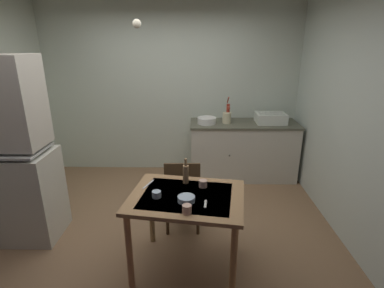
% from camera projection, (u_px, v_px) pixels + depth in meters
% --- Properties ---
extents(ground_plane, '(4.99, 4.99, 0.00)m').
position_uv_depth(ground_plane, '(162.00, 229.00, 3.46)').
color(ground_plane, '#876547').
extents(wall_back, '(4.09, 0.10, 2.64)m').
position_uv_depth(wall_back, '(172.00, 91.00, 4.75)').
color(wall_back, silver).
rests_on(wall_back, ground).
extents(wall_right, '(0.10, 3.66, 2.64)m').
position_uv_depth(wall_right, '(359.00, 120.00, 3.00)').
color(wall_right, silver).
rests_on(wall_right, ground).
extents(hutch_cabinet, '(0.86, 0.55, 1.96)m').
position_uv_depth(hutch_cabinet, '(9.00, 159.00, 3.07)').
color(hutch_cabinet, beige).
rests_on(hutch_cabinet, ground).
extents(counter_cabinet, '(1.64, 0.64, 0.89)m').
position_uv_depth(counter_cabinet, '(243.00, 150.00, 4.67)').
color(counter_cabinet, beige).
rests_on(counter_cabinet, ground).
extents(sink_basin, '(0.44, 0.34, 0.15)m').
position_uv_depth(sink_basin, '(271.00, 118.00, 4.50)').
color(sink_basin, white).
rests_on(sink_basin, counter_cabinet).
extents(hand_pump, '(0.05, 0.27, 0.39)m').
position_uv_depth(hand_pump, '(228.00, 111.00, 4.52)').
color(hand_pump, maroon).
rests_on(hand_pump, counter_cabinet).
extents(mixing_bowl_counter, '(0.28, 0.28, 0.09)m').
position_uv_depth(mixing_bowl_counter, '(207.00, 120.00, 4.47)').
color(mixing_bowl_counter, white).
rests_on(mixing_bowl_counter, counter_cabinet).
extents(stoneware_crock, '(0.13, 0.13, 0.16)m').
position_uv_depth(stoneware_crock, '(227.00, 118.00, 4.49)').
color(stoneware_crock, beige).
rests_on(stoneware_crock, counter_cabinet).
extents(dining_table, '(1.10, 0.91, 0.78)m').
position_uv_depth(dining_table, '(187.00, 206.00, 2.67)').
color(dining_table, '#9D754C').
rests_on(dining_table, ground).
extents(chair_far_side, '(0.41, 0.41, 0.87)m').
position_uv_depth(chair_far_side, '(183.00, 193.00, 3.31)').
color(chair_far_side, '#4D3720').
rests_on(chair_far_side, ground).
extents(serving_bowl_wide, '(0.15, 0.15, 0.05)m').
position_uv_depth(serving_bowl_wide, '(186.00, 199.00, 2.52)').
color(serving_bowl_wide, '#9EB2C6').
rests_on(serving_bowl_wide, dining_table).
extents(teacup_mint, '(0.08, 0.08, 0.07)m').
position_uv_depth(teacup_mint, '(203.00, 184.00, 2.77)').
color(teacup_mint, tan).
rests_on(teacup_mint, dining_table).
extents(mug_tall, '(0.08, 0.08, 0.07)m').
position_uv_depth(mug_tall, '(187.00, 209.00, 2.34)').
color(mug_tall, tan).
rests_on(mug_tall, dining_table).
extents(teacup_cream, '(0.08, 0.08, 0.06)m').
position_uv_depth(teacup_cream, '(156.00, 194.00, 2.59)').
color(teacup_cream, '#9EB2C6').
rests_on(teacup_cream, dining_table).
extents(glass_bottle, '(0.06, 0.06, 0.25)m').
position_uv_depth(glass_bottle, '(186.00, 173.00, 2.83)').
color(glass_bottle, olive).
rests_on(glass_bottle, dining_table).
extents(table_knife, '(0.09, 0.19, 0.00)m').
position_uv_depth(table_knife, '(148.00, 184.00, 2.83)').
color(table_knife, silver).
rests_on(table_knife, dining_table).
extents(teaspoon_near_bowl, '(0.03, 0.12, 0.00)m').
position_uv_depth(teaspoon_near_bowl, '(205.00, 204.00, 2.48)').
color(teaspoon_near_bowl, beige).
rests_on(teaspoon_near_bowl, dining_table).
extents(pendant_bulb, '(0.08, 0.08, 0.08)m').
position_uv_depth(pendant_bulb, '(137.00, 24.00, 2.69)').
color(pendant_bulb, '#F9EFCC').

